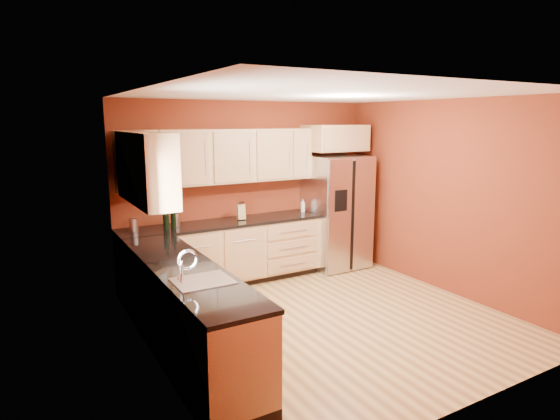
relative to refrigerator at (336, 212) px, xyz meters
name	(u,v)px	position (x,y,z in m)	size (l,w,h in m)	color
floor	(325,319)	(-1.35, -1.62, -0.89)	(4.00, 4.00, 0.00)	olive
ceiling	(329,94)	(-1.35, -1.62, 1.71)	(4.00, 4.00, 0.00)	white
wall_back	(249,189)	(-1.35, 0.38, 0.41)	(4.00, 0.04, 2.60)	maroon
wall_front	(478,255)	(-1.35, -3.62, 0.41)	(4.00, 0.04, 2.60)	maroon
wall_left	(150,232)	(-3.35, -1.62, 0.41)	(0.04, 4.00, 2.60)	maroon
wall_right	(448,197)	(0.65, -1.62, 0.41)	(0.04, 4.00, 2.60)	maroon
base_cabinets_back	(224,255)	(-1.90, 0.07, -0.45)	(2.90, 0.60, 0.88)	#AB7853
base_cabinets_left	(185,313)	(-3.05, -1.62, -0.45)	(0.60, 2.80, 0.88)	#AB7853
countertop_back	(224,223)	(-1.90, 0.06, 0.01)	(2.90, 0.62, 0.04)	black
countertop_left	(185,268)	(-3.04, -1.62, 0.01)	(0.62, 2.80, 0.04)	black
upper_cabinets_back	(238,156)	(-1.60, 0.21, 0.94)	(2.30, 0.33, 0.75)	#AB7853
upper_cabinets_left	(146,168)	(-3.19, -0.90, 0.94)	(0.33, 1.35, 0.75)	#AB7853
corner_upper_cabinet	(140,161)	(-3.02, 0.04, 0.94)	(0.62, 0.33, 0.75)	#AB7853
over_fridge_cabinet	(335,138)	(0.00, 0.07, 1.16)	(0.92, 0.60, 0.40)	#AB7853
refrigerator	(336,212)	(0.00, 0.00, 0.00)	(0.90, 0.75, 1.78)	#ACACB0
window	(167,215)	(-3.33, -2.12, 0.66)	(0.03, 0.90, 1.00)	white
sink_faucet	(202,265)	(-3.04, -2.12, 0.18)	(0.50, 0.42, 0.30)	white
canister_left	(176,220)	(-2.57, 0.12, 0.12)	(0.11, 0.11, 0.19)	#ACACB0
canister_right	(134,225)	(-3.13, 0.10, 0.12)	(0.11, 0.11, 0.17)	#ACACB0
wine_bottle_a	(173,216)	(-2.61, 0.09, 0.19)	(0.07, 0.07, 0.32)	black
wine_bottle_b	(166,216)	(-2.73, 0.01, 0.21)	(0.08, 0.08, 0.36)	black
knife_block	(241,212)	(-1.61, 0.10, 0.14)	(0.11, 0.10, 0.22)	tan
soap_dispenser	(303,206)	(-0.55, 0.12, 0.13)	(0.07, 0.07, 0.20)	silver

